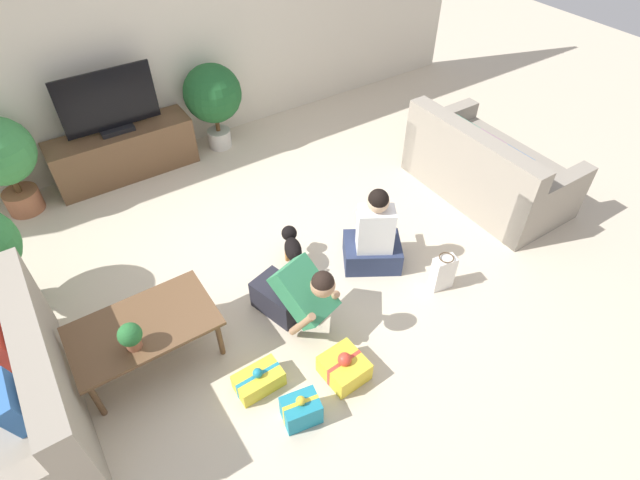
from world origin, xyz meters
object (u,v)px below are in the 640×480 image
object	(u,v)px
tv	(109,106)
potted_plant_back_right	(213,96)
sofa_left	(5,403)
gift_bag_a	(443,273)
tv_console	(124,153)
sofa_right	(486,170)
dog	(292,245)
gift_box_a	(259,380)
tabletop_plant	(130,336)
potted_plant_back_left	(1,156)
person_kneeling	(296,294)
gift_box_b	(344,367)
person_sitting	(374,238)
gift_box_c	(301,410)
coffee_table	(143,328)

from	to	relation	value
tv	potted_plant_back_right	bearing A→B (deg)	-2.55
sofa_left	gift_bag_a	size ratio (longest dim) A/B	4.56
tv_console	gift_bag_a	distance (m)	3.73
gift_bag_a	sofa_right	bearing A→B (deg)	30.04
dog	gift_box_a	bearing A→B (deg)	67.82
gift_box_a	tabletop_plant	xyz separation A→B (m)	(-0.68, 0.53, 0.47)
potted_plant_back_left	person_kneeling	bearing A→B (deg)	-60.13
gift_box_b	gift_bag_a	xyz separation A→B (m)	(1.25, 0.26, 0.08)
person_sitting	gift_box_c	world-z (taller)	person_sitting
sofa_left	potted_plant_back_left	world-z (taller)	potted_plant_back_left
person_sitting	tabletop_plant	size ratio (longest dim) A/B	4.01
dog	person_kneeling	bearing A→B (deg)	81.88
person_sitting	gift_box_a	bearing A→B (deg)	51.89
tv_console	tv	size ratio (longest dim) A/B	1.54
person_sitting	gift_box_a	distance (m)	1.62
gift_box_b	coffee_table	bearing A→B (deg)	140.77
tv_console	potted_plant_back_right	bearing A→B (deg)	-2.55
sofa_right	gift_bag_a	xyz separation A→B (m)	(-1.33, -0.77, -0.13)
potted_plant_back_left	tabletop_plant	bearing A→B (deg)	-81.91
tv_console	person_kneeling	bearing A→B (deg)	-80.08
tv	dog	distance (m)	2.51
person_kneeling	person_sitting	world-z (taller)	person_sitting
sofa_left	coffee_table	world-z (taller)	sofa_left
gift_box_c	gift_bag_a	world-z (taller)	gift_bag_a
coffee_table	gift_box_b	size ratio (longest dim) A/B	3.16
tv_console	gift_box_a	distance (m)	3.27
sofa_left	tv	distance (m)	3.12
tv	dog	xyz separation A→B (m)	(0.83, -2.28, -0.64)
coffee_table	tv	distance (m)	2.70
sofa_left	tv_console	xyz separation A→B (m)	(1.62, 2.60, -0.03)
gift_box_c	potted_plant_back_left	bearing A→B (deg)	108.35
tv_console	coffee_table	bearing A→B (deg)	-103.89
sofa_left	person_kneeling	bearing A→B (deg)	82.41
gift_box_b	gift_box_c	distance (m)	0.48
gift_box_c	person_sitting	bearing A→B (deg)	34.81
person_kneeling	person_sitting	distance (m)	0.96
sofa_right	potted_plant_back_right	xyz separation A→B (m)	(-2.00, 2.45, 0.36)
person_kneeling	gift_box_c	world-z (taller)	person_kneeling
person_sitting	gift_box_a	world-z (taller)	person_sitting
gift_box_a	tv	bearing A→B (deg)	88.95
person_sitting	dog	size ratio (longest dim) A/B	1.94
sofa_right	tv	size ratio (longest dim) A/B	1.70
gift_box_b	sofa_left	bearing A→B (deg)	156.65
tv	coffee_table	bearing A→B (deg)	-103.89
coffee_table	gift_bag_a	xyz separation A→B (m)	(2.42, -0.69, -0.20)
sofa_left	person_kneeling	distance (m)	2.15
tabletop_plant	gift_bag_a	bearing A→B (deg)	-12.00
potted_plant_back_left	gift_box_b	world-z (taller)	potted_plant_back_left
sofa_right	person_sitting	distance (m)	1.69
coffee_table	potted_plant_back_right	xyz separation A→B (m)	(1.76, 2.53, 0.29)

